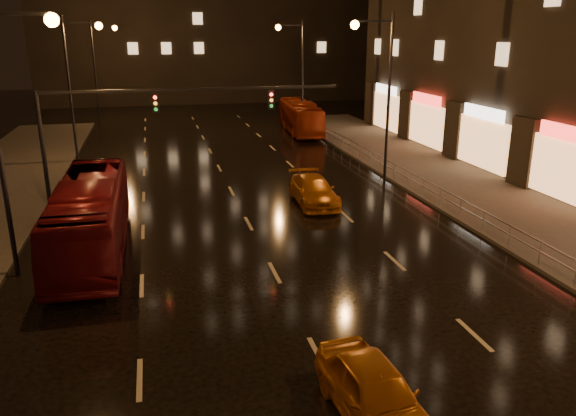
{
  "coord_description": "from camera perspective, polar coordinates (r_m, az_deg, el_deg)",
  "views": [
    {
      "loc": [
        -4.15,
        -9.54,
        8.9
      ],
      "look_at": [
        0.6,
        10.27,
        2.5
      ],
      "focal_mm": 35.0,
      "sensor_mm": 36.0,
      "label": 1
    }
  ],
  "objects": [
    {
      "name": "sidewalk_right",
      "position": [
        31.49,
        21.3,
        -0.06
      ],
      "size": [
        7.0,
        70.0,
        0.15
      ],
      "primitive_type": "cube",
      "color": "#38332D",
      "rests_on": "ground"
    },
    {
      "name": "railing_right",
      "position": [
        32.07,
        13.6,
        2.49
      ],
      "size": [
        0.05,
        56.0,
        1.0
      ],
      "color": "#99999E",
      "rests_on": "sidewalk_right"
    },
    {
      "name": "traffic_signal",
      "position": [
        29.85,
        -15.28,
        8.81
      ],
      "size": [
        15.31,
        0.32,
        6.2
      ],
      "color": "black",
      "rests_on": "ground"
    },
    {
      "name": "taxi_near",
      "position": [
        14.12,
        8.84,
        -18.13
      ],
      "size": [
        2.09,
        4.43,
        1.46
      ],
      "primitive_type": "imported",
      "rotation": [
        0.0,
        0.0,
        0.09
      ],
      "color": "#C26A12",
      "rests_on": "ground"
    },
    {
      "name": "taxi_far",
      "position": [
        30.34,
        2.61,
        1.78
      ],
      "size": [
        2.16,
        5.02,
        1.44
      ],
      "primitive_type": "imported",
      "rotation": [
        0.0,
        0.0,
        -0.03
      ],
      "color": "#B86411",
      "rests_on": "ground"
    },
    {
      "name": "bus_red",
      "position": [
        24.88,
        -19.43,
        -0.79
      ],
      "size": [
        2.62,
        11.07,
        3.08
      ],
      "primitive_type": "imported",
      "rotation": [
        0.0,
        0.0,
        -0.0
      ],
      "color": "maroon",
      "rests_on": "ground"
    },
    {
      "name": "ground",
      "position": [
        31.13,
        -5.26,
        0.75
      ],
      "size": [
        140.0,
        140.0,
        0.0
      ],
      "primitive_type": "plane",
      "color": "black",
      "rests_on": "ground"
    },
    {
      "name": "bus_curb",
      "position": [
        52.23,
        1.25,
        9.23
      ],
      "size": [
        3.18,
        10.52,
        2.89
      ],
      "primitive_type": "imported",
      "rotation": [
        0.0,
        0.0,
        -0.07
      ],
      "color": "#982D0F",
      "rests_on": "ground"
    }
  ]
}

